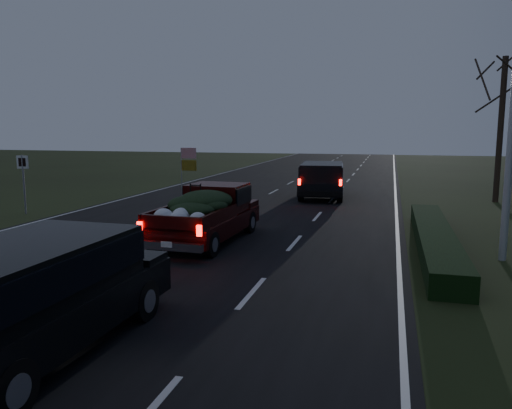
% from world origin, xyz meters
% --- Properties ---
extents(ground, '(120.00, 120.00, 0.00)m').
position_xyz_m(ground, '(0.00, 0.00, 0.00)').
color(ground, black).
rests_on(ground, ground).
extents(road_asphalt, '(14.00, 120.00, 0.02)m').
position_xyz_m(road_asphalt, '(0.00, 0.00, 0.01)').
color(road_asphalt, black).
rests_on(road_asphalt, ground).
extents(hedge_row, '(1.00, 10.00, 0.60)m').
position_xyz_m(hedge_row, '(7.80, 3.00, 0.30)').
color(hedge_row, black).
rests_on(hedge_row, ground).
extents(route_sign, '(0.55, 0.08, 2.50)m').
position_xyz_m(route_sign, '(-8.50, 5.00, 1.66)').
color(route_sign, gray).
rests_on(route_sign, ground).
extents(bare_tree_far, '(3.60, 3.60, 7.00)m').
position_xyz_m(bare_tree_far, '(11.50, 14.00, 5.23)').
color(bare_tree_far, black).
rests_on(bare_tree_far, ground).
extents(pickup_truck, '(2.13, 5.15, 2.67)m').
position_xyz_m(pickup_truck, '(0.86, 2.05, 1.00)').
color(pickup_truck, black).
rests_on(pickup_truck, ground).
extents(lead_suv, '(2.62, 5.35, 1.49)m').
position_xyz_m(lead_suv, '(3.00, 13.23, 1.12)').
color(lead_suv, black).
rests_on(lead_suv, ground).
extents(rear_suv, '(2.44, 5.24, 1.50)m').
position_xyz_m(rear_suv, '(1.06, -6.37, 1.13)').
color(rear_suv, black).
rests_on(rear_suv, ground).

